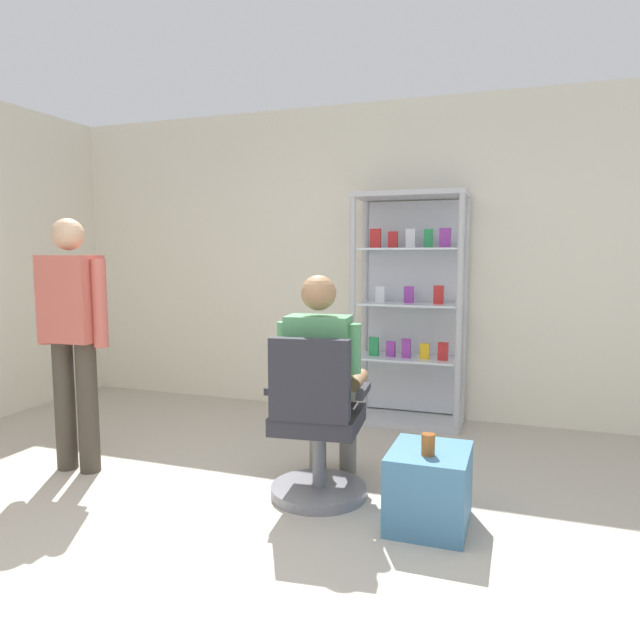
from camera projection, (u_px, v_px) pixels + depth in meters
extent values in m
plane|color=#B2A899|center=(192.00, 588.00, 2.44)|extent=(7.20, 7.20, 0.00)
cube|color=silver|center=(371.00, 261.00, 5.10)|extent=(6.00, 0.10, 2.70)
cylinder|color=#B7B7BC|center=(352.00, 311.00, 4.68)|extent=(0.05, 0.05, 1.90)
cylinder|color=#B7B7BC|center=(459.00, 314.00, 4.40)|extent=(0.05, 0.05, 1.90)
cylinder|color=#B7B7BC|center=(365.00, 307.00, 5.06)|extent=(0.05, 0.05, 1.90)
cylinder|color=#B7B7BC|center=(464.00, 310.00, 4.78)|extent=(0.05, 0.05, 1.90)
cube|color=#B7B7BC|center=(411.00, 195.00, 4.63)|extent=(0.90, 0.45, 0.04)
cube|color=#B7B7BC|center=(407.00, 420.00, 4.84)|extent=(0.90, 0.45, 0.04)
cube|color=silver|center=(414.00, 308.00, 4.93)|extent=(0.84, 0.02, 1.80)
cube|color=silver|center=(408.00, 358.00, 4.78)|extent=(0.82, 0.39, 0.02)
cube|color=#268C4C|center=(374.00, 346.00, 4.84)|extent=(0.08, 0.04, 0.16)
cube|color=purple|center=(391.00, 349.00, 4.80)|extent=(0.08, 0.05, 0.13)
cube|color=purple|center=(406.00, 348.00, 4.73)|extent=(0.07, 0.04, 0.16)
cube|color=gold|center=(425.00, 351.00, 4.69)|extent=(0.08, 0.04, 0.13)
cube|color=red|center=(443.00, 351.00, 4.63)|extent=(0.08, 0.05, 0.14)
cube|color=silver|center=(409.00, 304.00, 4.72)|extent=(0.82, 0.39, 0.02)
cube|color=silver|center=(380.00, 294.00, 4.83)|extent=(0.08, 0.05, 0.13)
cube|color=purple|center=(409.00, 295.00, 4.75)|extent=(0.08, 0.04, 0.14)
cube|color=red|center=(439.00, 295.00, 4.65)|extent=(0.08, 0.05, 0.15)
cube|color=silver|center=(410.00, 249.00, 4.67)|extent=(0.82, 0.39, 0.02)
cube|color=red|center=(375.00, 238.00, 4.72)|extent=(0.09, 0.04, 0.16)
cube|color=red|center=(393.00, 240.00, 4.72)|extent=(0.08, 0.04, 0.13)
cube|color=silver|center=(411.00, 238.00, 4.67)|extent=(0.08, 0.05, 0.15)
cube|color=#268C4C|center=(428.00, 238.00, 4.62)|extent=(0.08, 0.05, 0.15)
cube|color=purple|center=(445.00, 238.00, 4.53)|extent=(0.09, 0.05, 0.15)
cylinder|color=slate|center=(319.00, 491.00, 3.37)|extent=(0.56, 0.56, 0.06)
cylinder|color=slate|center=(319.00, 457.00, 3.34)|extent=(0.07, 0.07, 0.41)
cube|color=#26262D|center=(319.00, 419.00, 3.32)|extent=(0.53, 0.53, 0.10)
cube|color=#26262D|center=(309.00, 380.00, 3.09)|extent=(0.45, 0.13, 0.45)
cube|color=#26262D|center=(363.00, 391.00, 3.24)|extent=(0.07, 0.30, 0.04)
cube|color=#26262D|center=(275.00, 386.00, 3.36)|extent=(0.07, 0.30, 0.04)
cylinder|color=slate|center=(342.00, 395.00, 3.48)|extent=(0.18, 0.41, 0.14)
cylinder|color=slate|center=(348.00, 430.00, 3.70)|extent=(0.11, 0.11, 0.56)
cylinder|color=slate|center=(310.00, 393.00, 3.52)|extent=(0.18, 0.41, 0.14)
cylinder|color=slate|center=(318.00, 428.00, 3.75)|extent=(0.11, 0.11, 0.56)
cube|color=#4C8C59|center=(319.00, 359.00, 3.28)|extent=(0.38, 0.26, 0.50)
sphere|color=#99704C|center=(319.00, 293.00, 3.24)|extent=(0.20, 0.20, 0.20)
cylinder|color=#4C8C59|center=(353.00, 349.00, 3.23)|extent=(0.09, 0.09, 0.28)
cylinder|color=#99704C|center=(358.00, 380.00, 3.43)|extent=(0.11, 0.31, 0.08)
cylinder|color=#4C8C59|center=(285.00, 346.00, 3.32)|extent=(0.09, 0.09, 0.28)
cylinder|color=#99704C|center=(294.00, 377.00, 3.52)|extent=(0.11, 0.31, 0.08)
cube|color=teal|center=(429.00, 487.00, 2.99)|extent=(0.40, 0.46, 0.40)
cylinder|color=brown|center=(428.00, 444.00, 2.89)|extent=(0.07, 0.07, 0.11)
cylinder|color=#3F382D|center=(88.00, 407.00, 3.70)|extent=(0.13, 0.13, 0.85)
cylinder|color=#BF594C|center=(100.00, 304.00, 3.59)|extent=(0.09, 0.09, 0.55)
cylinder|color=#3F382D|center=(65.00, 405.00, 3.76)|extent=(0.13, 0.13, 0.85)
cylinder|color=#BF594C|center=(44.00, 302.00, 3.72)|extent=(0.09, 0.09, 0.55)
cube|color=#BF594C|center=(71.00, 299.00, 3.65)|extent=(0.37, 0.23, 0.55)
sphere|color=tan|center=(68.00, 234.00, 3.61)|extent=(0.20, 0.20, 0.20)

